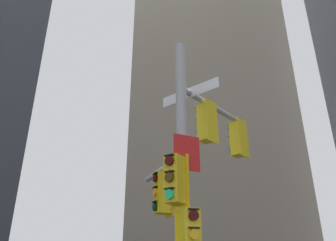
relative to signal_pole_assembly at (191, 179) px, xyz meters
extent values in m
cube|color=tan|center=(-2.21, 27.30, 22.10)|extent=(15.19, 15.19, 52.89)
cylinder|color=#9EA0A3|center=(-0.10, -0.44, -0.46)|extent=(0.26, 0.26, 7.77)
cylinder|color=#9EA0A3|center=(0.53, 0.83, 2.16)|extent=(1.38, 2.61, 0.14)
cylinder|color=#9EA0A3|center=(-0.82, 0.49, 0.43)|extent=(1.56, 1.95, 0.14)
cube|color=yellow|center=(0.51, 0.36, 1.56)|extent=(0.24, 0.44, 1.14)
cube|color=yellow|center=(0.34, 0.45, 1.56)|extent=(0.46, 0.46, 1.00)
cylinder|color=#360605|center=(0.16, 0.54, 1.91)|extent=(0.14, 0.21, 0.20)
cube|color=black|center=(0.15, 0.54, 2.03)|extent=(0.16, 0.23, 0.02)
cylinder|color=#3C2C06|center=(0.16, 0.54, 1.56)|extent=(0.14, 0.21, 0.20)
cube|color=black|center=(0.15, 0.54, 1.68)|extent=(0.16, 0.23, 0.02)
cylinder|color=#19C672|center=(0.16, 0.54, 1.21)|extent=(0.14, 0.21, 0.20)
cube|color=black|center=(0.15, 0.54, 1.33)|extent=(0.16, 0.23, 0.02)
cube|color=yellow|center=(1.20, 1.77, 1.56)|extent=(0.24, 0.44, 1.14)
cube|color=yellow|center=(1.03, 1.85, 1.56)|extent=(0.46, 0.46, 1.00)
cylinder|color=#360605|center=(0.85, 1.94, 1.91)|extent=(0.14, 0.21, 0.20)
cube|color=black|center=(0.84, 1.94, 2.03)|extent=(0.16, 0.23, 0.02)
cylinder|color=yellow|center=(0.85, 1.94, 1.56)|extent=(0.14, 0.21, 0.20)
cube|color=black|center=(0.84, 1.94, 1.68)|extent=(0.16, 0.23, 0.02)
cylinder|color=#06311C|center=(0.85, 1.94, 1.21)|extent=(0.14, 0.21, 0.20)
cube|color=black|center=(0.84, 1.94, 1.33)|extent=(0.16, 0.23, 0.02)
cube|color=yellow|center=(-0.67, 0.60, -0.17)|extent=(0.32, 0.40, 1.14)
cube|color=yellow|center=(-0.82, 0.49, -0.17)|extent=(0.48, 0.48, 1.00)
cylinder|color=#360605|center=(-0.98, 0.36, 0.18)|extent=(0.17, 0.19, 0.20)
cube|color=black|center=(-0.98, 0.36, 0.30)|extent=(0.19, 0.22, 0.02)
cylinder|color=yellow|center=(-0.98, 0.36, -0.17)|extent=(0.17, 0.19, 0.20)
cube|color=black|center=(-0.98, 0.36, -0.05)|extent=(0.19, 0.22, 0.02)
cylinder|color=#06311C|center=(-0.98, 0.36, -0.52)|extent=(0.17, 0.19, 0.20)
cube|color=black|center=(-0.98, 0.36, -0.40)|extent=(0.19, 0.22, 0.02)
cube|color=yellow|center=(-0.02, -0.56, -1.30)|extent=(0.41, 0.30, 1.14)
cube|color=yellow|center=(0.09, -0.71, -1.30)|extent=(0.47, 0.47, 1.00)
cylinder|color=#360605|center=(0.21, -0.88, -0.95)|extent=(0.20, 0.16, 0.20)
cube|color=black|center=(0.21, -0.88, -0.83)|extent=(0.22, 0.19, 0.02)
cylinder|color=yellow|center=(0.21, -0.88, -1.30)|extent=(0.20, 0.16, 0.20)
cube|color=black|center=(0.21, -0.88, -1.18)|extent=(0.22, 0.19, 0.02)
cube|color=gold|center=(-0.14, -0.58, -0.18)|extent=(0.47, 0.18, 1.14)
cube|color=gold|center=(-0.20, -0.76, -0.18)|extent=(0.43, 0.43, 1.00)
cylinder|color=#360605|center=(-0.26, -0.95, 0.17)|extent=(0.21, 0.12, 0.20)
cube|color=black|center=(-0.27, -0.95, 0.29)|extent=(0.23, 0.14, 0.02)
cylinder|color=#3C2C06|center=(-0.26, -0.95, -0.18)|extent=(0.21, 0.12, 0.20)
cube|color=black|center=(-0.27, -0.95, -0.06)|extent=(0.23, 0.14, 0.02)
cylinder|color=#19C672|center=(-0.26, -0.95, -0.53)|extent=(0.21, 0.12, 0.20)
cube|color=black|center=(-0.27, -0.95, -0.41)|extent=(0.23, 0.14, 0.02)
cube|color=white|center=(0.04, -0.13, 2.18)|extent=(1.58, 0.73, 0.28)
cube|color=#19479E|center=(0.04, -0.13, 2.18)|extent=(1.55, 0.71, 0.24)
cube|color=red|center=(0.04, -0.61, 0.44)|extent=(0.49, 0.43, 0.80)
cube|color=white|center=(0.04, -0.61, 0.44)|extent=(0.46, 0.40, 0.76)
camera|label=1|loc=(1.52, -7.53, -1.97)|focal=36.39mm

